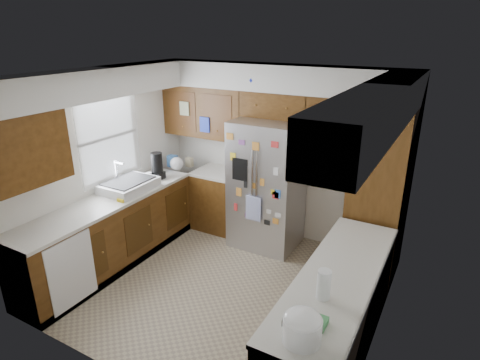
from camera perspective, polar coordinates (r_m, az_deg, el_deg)
name	(u,v)px	position (r m, az deg, el deg)	size (l,w,h in m)	color
floor	(222,285)	(5.05, -2.51, -14.65)	(3.60, 3.60, 0.00)	tan
room_shell	(229,131)	(4.62, -1.60, 6.92)	(3.64, 3.24, 2.52)	white
left_counter_run	(137,227)	(5.59, -14.48, -6.51)	(1.36, 3.20, 0.92)	#3E240C
right_counter_run	(334,321)	(3.98, 13.26, -18.92)	(0.63, 2.25, 0.92)	#3E240C
pantry	(379,195)	(5.04, 19.19, -2.01)	(0.60, 0.90, 2.15)	#3E240C
fridge	(267,185)	(5.56, 3.85, -0.67)	(0.90, 0.79, 1.80)	#A8A8AD
bridge_cabinet	(276,105)	(5.47, 5.16, 10.64)	(0.96, 0.34, 0.35)	#3E240C
fridge_top_items	(270,81)	(5.40, 4.31, 13.82)	(0.71, 0.30, 0.29)	#0E1DA2
sink_assembly	(129,185)	(5.50, -15.55, -0.69)	(0.52, 0.72, 0.37)	silver
left_counter_clutter	(166,165)	(5.99, -10.46, 2.13)	(0.35, 0.85, 0.38)	black
rice_cooker	(302,326)	(2.91, 8.85, -19.82)	(0.28, 0.27, 0.24)	white
paper_towel	(324,284)	(3.32, 11.82, -14.34)	(0.11, 0.11, 0.25)	white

